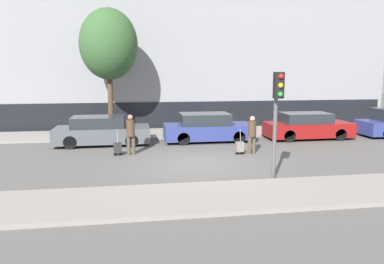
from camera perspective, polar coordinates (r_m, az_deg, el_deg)
The scene contains 13 objects.
ground_plane at distance 13.91m, azimuth 0.74°, elevation -5.06°, with size 80.00×80.00×0.00m, color #565451.
sidewalk_near at distance 10.37m, azimuth 4.33°, elevation -9.80°, with size 28.00×2.50×0.12m.
sidewalk_far at distance 20.69m, azimuth -2.57°, elevation -0.15°, with size 28.00×3.00×0.12m.
building_facade at distance 24.16m, azimuth -3.69°, elevation 12.46°, with size 28.00×3.12×9.61m.
parked_car_0 at distance 18.13m, azimuth -13.62°, elevation 0.10°, with size 4.38×1.86×1.34m.
parked_car_1 at distance 18.52m, azimuth 2.33°, elevation 0.59°, with size 4.35×1.85×1.39m.
parked_car_2 at distance 20.06m, azimuth 17.17°, elevation 0.81°, with size 4.35×1.75×1.34m.
pedestrian_left at distance 15.65m, azimuth -9.33°, elevation -0.02°, with size 0.35×0.34×1.68m.
trolley_left at distance 15.69m, azimuth -11.26°, elevation -2.37°, with size 0.34×0.29×1.07m.
pedestrian_right at distance 15.84m, azimuth 9.14°, elevation -0.10°, with size 0.35×0.34×1.59m.
trolley_right at distance 15.71m, azimuth 7.28°, elevation -2.26°, with size 0.34×0.29×1.07m.
traffic_light at distance 11.81m, azimuth 12.85°, elevation 4.21°, with size 0.28×0.47×3.42m.
bare_tree_near_crossing at distance 20.33m, azimuth -12.59°, elevation 12.87°, with size 2.99×2.99×6.53m.
Camera 1 is at (-2.31, -13.28, 3.45)m, focal length 35.00 mm.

